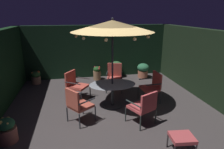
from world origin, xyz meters
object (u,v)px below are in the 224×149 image
potted_plant_right_far (143,70)px  potted_plant_left_far (36,77)px  patio_chair_north (78,103)px  patio_chair_south (75,83)px  patio_chair_southeast (114,75)px  potted_plant_back_center (97,73)px  potted_plant_front_corner (7,130)px  patio_chair_northeast (144,106)px  patio_chair_east (152,85)px  potted_plant_left_near (116,69)px  patio_dining_table (112,89)px  ottoman_footrest (182,138)px  patio_umbrella (112,26)px

potted_plant_right_far → potted_plant_left_far: size_ratio=1.14×
patio_chair_north → patio_chair_south: (-0.04, 1.59, -0.01)m
patio_chair_southeast → potted_plant_back_center: 1.48m
patio_chair_southeast → potted_plant_front_corner: bearing=-139.2°
potted_plant_front_corner → potted_plant_back_center: bearing=57.3°
patio_chair_northeast → patio_chair_east: bearing=59.2°
potted_plant_left_near → potted_plant_front_corner: 5.51m
patio_dining_table → ottoman_footrest: patio_dining_table is taller
patio_dining_table → potted_plant_back_center: bearing=93.4°
ottoman_footrest → potted_plant_back_center: 5.30m
patio_dining_table → ottoman_footrest: (0.99, -2.48, -0.20)m
patio_umbrella → patio_chair_south: size_ratio=2.82×
patio_umbrella → patio_chair_southeast: patio_umbrella is taller
ottoman_footrest → patio_umbrella: bearing=111.9°
potted_plant_right_far → potted_plant_left_far: 4.75m
patio_dining_table → patio_chair_south: size_ratio=1.50×
potted_plant_left_near → patio_chair_north: bearing=-116.8°
patio_umbrella → potted_plant_back_center: bearing=93.4°
patio_umbrella → patio_chair_south: (-1.15, 0.77, -1.95)m
patio_chair_northeast → ottoman_footrest: (0.40, -1.23, -0.19)m
patio_dining_table → potted_plant_left_far: size_ratio=2.54×
patio_chair_east → patio_chair_south: 2.62m
potted_plant_right_far → potted_plant_front_corner: potted_plant_right_far is taller
patio_umbrella → patio_chair_southeast: bearing=75.4°
potted_plant_right_far → patio_umbrella: bearing=-127.2°
ottoman_footrest → patio_chair_south: bearing=123.4°
patio_dining_table → patio_chair_east: (1.38, 0.07, 0.02)m
patio_umbrella → patio_chair_east: 2.38m
patio_chair_southeast → potted_plant_left_far: (-3.12, 1.31, -0.29)m
patio_umbrella → ottoman_footrest: bearing=-68.1°
patio_chair_northeast → patio_chair_south: 2.66m
potted_plant_right_far → potted_plant_back_center: bearing=177.4°
patio_chair_south → potted_plant_left_near: size_ratio=1.31×
patio_chair_north → patio_chair_southeast: bearing=56.0°
patio_dining_table → potted_plant_back_center: (-0.16, 2.70, -0.25)m
patio_chair_southeast → patio_umbrella: bearing=-104.6°
potted_plant_left_near → potted_plant_left_far: bearing=-176.0°
patio_umbrella → patio_chair_north: size_ratio=2.76×
patio_dining_table → patio_chair_northeast: (0.59, -1.25, -0.01)m
potted_plant_left_far → potted_plant_left_near: bearing=4.0°
ottoman_footrest → potted_plant_right_far: size_ratio=0.80×
patio_chair_east → potted_plant_left_far: 4.89m
patio_chair_northeast → potted_plant_left_near: patio_chair_northeast is taller
patio_chair_northeast → potted_plant_left_far: 5.15m
patio_umbrella → potted_plant_back_center: patio_umbrella is taller
patio_chair_southeast → ottoman_footrest: bearing=-80.5°
patio_chair_southeast → patio_chair_north: bearing=-124.0°
patio_chair_northeast → patio_chair_southeast: 2.60m
patio_dining_table → patio_chair_southeast: bearing=75.4°
patio_chair_southeast → ottoman_footrest: (0.64, -3.82, -0.22)m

